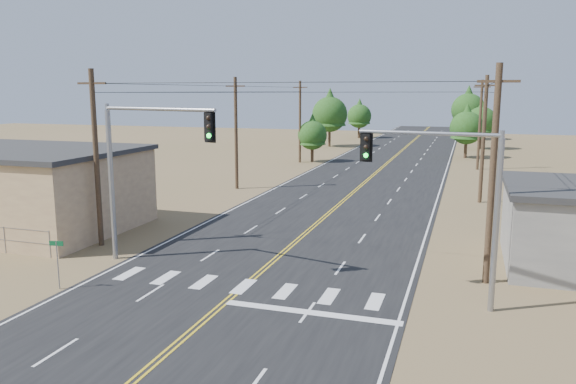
% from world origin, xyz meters
% --- Properties ---
extents(ground, '(220.00, 220.00, 0.00)m').
position_xyz_m(ground, '(0.00, 0.00, 0.00)').
color(ground, brown).
rests_on(ground, ground).
extents(road, '(15.00, 200.00, 0.02)m').
position_xyz_m(road, '(0.00, 30.00, 0.01)').
color(road, black).
rests_on(road, ground).
extents(utility_pole_left_near, '(1.80, 0.30, 10.00)m').
position_xyz_m(utility_pole_left_near, '(-10.50, 12.00, 5.12)').
color(utility_pole_left_near, '#4C3826').
rests_on(utility_pole_left_near, ground).
extents(utility_pole_left_mid, '(1.80, 0.30, 10.00)m').
position_xyz_m(utility_pole_left_mid, '(-10.50, 32.00, 5.12)').
color(utility_pole_left_mid, '#4C3826').
rests_on(utility_pole_left_mid, ground).
extents(utility_pole_left_far, '(1.80, 0.30, 10.00)m').
position_xyz_m(utility_pole_left_far, '(-10.50, 52.00, 5.12)').
color(utility_pole_left_far, '#4C3826').
rests_on(utility_pole_left_far, ground).
extents(utility_pole_right_near, '(1.80, 0.30, 10.00)m').
position_xyz_m(utility_pole_right_near, '(10.50, 12.00, 5.12)').
color(utility_pole_right_near, '#4C3826').
rests_on(utility_pole_right_near, ground).
extents(utility_pole_right_mid, '(1.80, 0.30, 10.00)m').
position_xyz_m(utility_pole_right_mid, '(10.50, 32.00, 5.12)').
color(utility_pole_right_mid, '#4C3826').
rests_on(utility_pole_right_mid, ground).
extents(utility_pole_right_far, '(1.80, 0.30, 10.00)m').
position_xyz_m(utility_pole_right_far, '(10.50, 52.00, 5.12)').
color(utility_pole_right_far, '#4C3826').
rests_on(utility_pole_right_far, ground).
extents(signal_mast_left, '(6.92, 1.97, 8.16)m').
position_xyz_m(signal_mast_left, '(-6.17, 9.52, 5.54)').
color(signal_mast_left, gray).
rests_on(signal_mast_left, ground).
extents(signal_mast_right, '(5.77, 0.93, 7.30)m').
position_xyz_m(signal_mast_right, '(8.98, 8.66, 4.92)').
color(signal_mast_right, gray).
rests_on(signal_mast_right, ground).
extents(street_sign, '(0.66, 0.14, 2.23)m').
position_xyz_m(street_sign, '(-7.80, 5.23, 1.49)').
color(street_sign, gray).
rests_on(street_sign, ground).
extents(tree_left_near, '(3.64, 3.64, 6.06)m').
position_xyz_m(tree_left_near, '(-9.18, 53.00, 3.71)').
color(tree_left_near, '#3F2D1E').
rests_on(tree_left_near, ground).
extents(tree_left_mid, '(5.57, 5.57, 9.28)m').
position_xyz_m(tree_left_mid, '(-11.79, 72.81, 5.68)').
color(tree_left_mid, '#3F2D1E').
rests_on(tree_left_mid, ground).
extents(tree_left_far, '(4.47, 4.47, 7.44)m').
position_xyz_m(tree_left_far, '(-10.38, 90.54, 4.55)').
color(tree_left_far, '#3F2D1E').
rests_on(tree_left_far, ground).
extents(tree_right_near, '(4.34, 4.34, 7.24)m').
position_xyz_m(tree_right_near, '(9.07, 63.18, 4.43)').
color(tree_right_near, '#3F2D1E').
rests_on(tree_right_near, ground).
extents(tree_right_mid, '(4.54, 4.54, 7.57)m').
position_xyz_m(tree_right_mid, '(11.07, 75.98, 4.63)').
color(tree_right_mid, '#3F2D1E').
rests_on(tree_right_mid, ground).
extents(tree_right_far, '(5.90, 5.90, 9.83)m').
position_xyz_m(tree_right_far, '(9.00, 93.15, 6.01)').
color(tree_right_far, '#3F2D1E').
rests_on(tree_right_far, ground).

